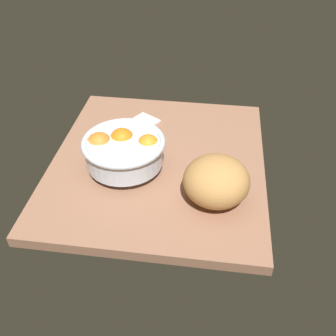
# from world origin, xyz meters

# --- Properties ---
(ground_plane) EXTENTS (0.68, 0.61, 0.03)m
(ground_plane) POSITION_xyz_m (0.00, 0.00, -0.01)
(ground_plane) COLOR #8F624A
(fruit_bowl) EXTENTS (0.23, 0.23, 0.11)m
(fruit_bowl) POSITION_xyz_m (0.05, -0.09, 0.06)
(fruit_bowl) COLOR silver
(fruit_bowl) RESTS_ON ground
(bread_loaf) EXTENTS (0.23, 0.23, 0.12)m
(bread_loaf) POSITION_xyz_m (0.14, 0.17, 0.06)
(bread_loaf) COLOR #B68046
(bread_loaf) RESTS_ON ground
(napkin_folded) EXTENTS (0.14, 0.13, 0.01)m
(napkin_folded) POSITION_xyz_m (-0.18, -0.09, 0.00)
(napkin_folded) COLOR silver
(napkin_folded) RESTS_ON ground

